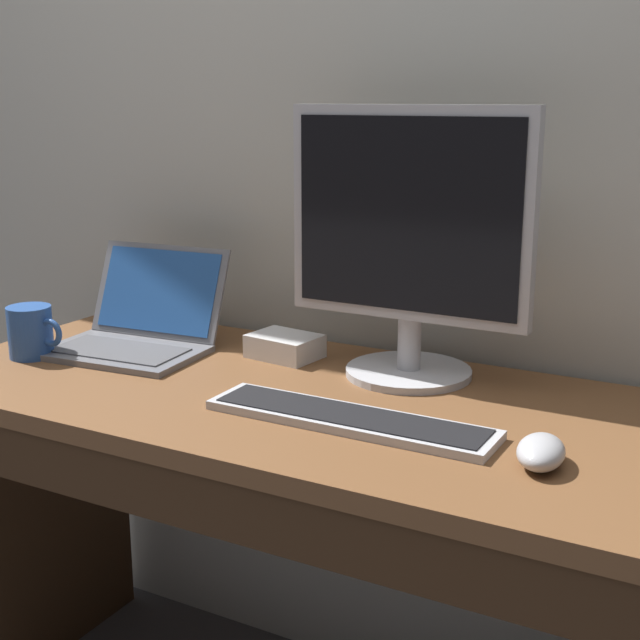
{
  "coord_description": "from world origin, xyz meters",
  "views": [
    {
      "loc": [
        0.78,
        -1.31,
        1.31
      ],
      "look_at": [
        0.06,
        0.0,
        0.93
      ],
      "focal_mm": 49.38,
      "sensor_mm": 36.0,
      "label": 1
    }
  ],
  "objects": [
    {
      "name": "laptop_space_gray",
      "position": [
        -0.42,
        0.08,
        0.84
      ],
      "size": [
        0.34,
        0.32,
        0.2
      ],
      "color": "slate",
      "rests_on": "desk"
    },
    {
      "name": "coffee_mug",
      "position": [
        -0.57,
        -0.07,
        0.85
      ],
      "size": [
        0.13,
        0.09,
        0.11
      ],
      "color": "#28519E",
      "rests_on": "desk"
    },
    {
      "name": "desk",
      "position": [
        0.0,
        -0.01,
        0.58
      ],
      "size": [
        1.43,
        0.65,
        0.79
      ],
      "color": "brown",
      "rests_on": "ground"
    },
    {
      "name": "computer_mouse",
      "position": [
        0.49,
        -0.12,
        0.81
      ],
      "size": [
        0.09,
        0.12,
        0.04
      ],
      "primitive_type": "ellipsoid",
      "rotation": [
        0.0,
        0.0,
        0.16
      ],
      "color": "#B7B7BC",
      "rests_on": "desk"
    },
    {
      "name": "external_monitor",
      "position": [
        0.15,
        0.17,
        1.06
      ],
      "size": [
        0.47,
        0.24,
        0.51
      ],
      "color": "#B7B7BC",
      "rests_on": "desk"
    },
    {
      "name": "wired_keyboard",
      "position": [
        0.17,
        -0.1,
        0.8
      ],
      "size": [
        0.49,
        0.12,
        0.02
      ],
      "color": "#BCBCC1",
      "rests_on": "desk"
    },
    {
      "name": "external_drive_box",
      "position": [
        -0.12,
        0.18,
        0.82
      ],
      "size": [
        0.15,
        0.12,
        0.05
      ],
      "primitive_type": "cube",
      "rotation": [
        0.0,
        0.0,
        -0.12
      ],
      "color": "silver",
      "rests_on": "desk"
    }
  ]
}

